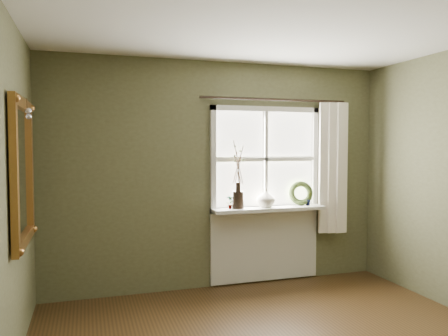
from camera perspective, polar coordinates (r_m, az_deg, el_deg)
wall_back at (r=5.09m, az=-0.60°, el=-0.88°), size 4.00×0.10×2.60m
window_frame at (r=5.20m, az=5.43°, el=1.17°), size 1.36×0.06×1.24m
window_sill at (r=5.15m, az=5.88°, el=-5.32°), size 1.36×0.26×0.04m
window_apron at (r=5.33m, az=5.37°, el=-9.85°), size 1.36×0.04×0.88m
dark_jug at (r=5.00m, az=1.85°, el=-4.18°), size 0.14×0.14×0.20m
cream_vase at (r=5.12m, az=5.51°, el=-3.87°), size 0.27×0.27×0.23m
wreath at (r=5.36m, az=9.99°, el=-3.60°), size 0.32×0.19×0.31m
potted_plant_left at (r=4.97m, az=0.78°, el=-4.48°), size 0.10×0.08×0.16m
potted_plant_right at (r=5.37m, az=10.97°, el=-3.95°), size 0.11×0.10×0.16m
curtain at (r=5.51m, az=13.91°, el=-0.00°), size 0.36×0.12×1.59m
curtain_rod at (r=5.22m, az=6.75°, el=8.87°), size 1.84×0.03×0.03m
gilt_mirror at (r=3.79m, az=-24.83°, el=-0.42°), size 0.10×0.97×1.16m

